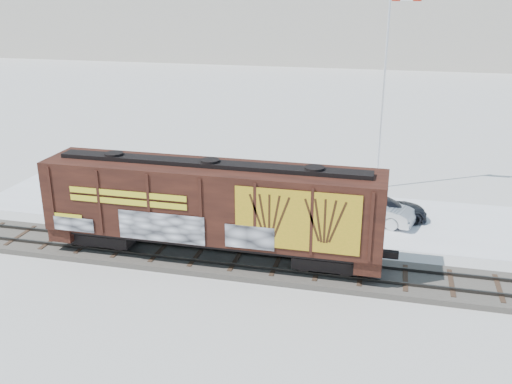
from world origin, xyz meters
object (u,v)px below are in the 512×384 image
(car_white, at_px, (372,209))
(car_dark, at_px, (383,209))
(hopper_railcar, at_px, (211,204))
(flagpole, at_px, (383,115))
(car_silver, at_px, (124,197))

(car_white, height_order, car_dark, car_white)
(hopper_railcar, height_order, flagpole, flagpole)
(flagpole, distance_m, car_dark, 7.37)
(hopper_railcar, distance_m, car_white, 10.39)
(car_dark, bearing_deg, hopper_railcar, 111.79)
(hopper_railcar, xyz_separation_m, car_dark, (7.96, 7.32, -2.28))
(flagpole, distance_m, car_white, 7.53)
(car_silver, distance_m, car_dark, 15.59)
(car_silver, height_order, car_white, car_white)
(flagpole, relative_size, car_dark, 2.63)
(flagpole, bearing_deg, hopper_railcar, -119.18)
(hopper_railcar, relative_size, flagpole, 1.23)
(flagpole, xyz_separation_m, car_silver, (-14.98, -7.51, -4.32))
(hopper_railcar, distance_m, car_silver, 9.81)
(flagpole, relative_size, car_silver, 3.39)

